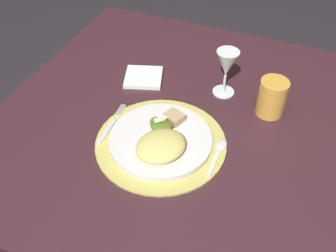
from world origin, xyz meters
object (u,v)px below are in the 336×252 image
Objects in this scene: dining_table at (195,156)px; amber_tumbler at (272,97)px; fork at (110,125)px; dinner_plate at (161,140)px; spoon at (219,151)px; napkin at (144,77)px; wine_glass at (227,65)px.

amber_tumbler reaches higher than dining_table.
dining_table is 0.28m from fork.
spoon is (0.15, 0.03, -0.01)m from dinner_plate.
fork is 0.30m from spoon.
dinner_plate is 0.15m from fork.
amber_tumbler is at bearing 67.44° from spoon.
fork is at bearing -175.60° from spoon.
wine_glass reaches higher than napkin.
wine_glass is (0.09, 0.27, 0.08)m from dinner_plate.
amber_tumbler reaches higher than fork.
dinner_plate is at bearing -118.72° from dining_table.
fork is (-0.15, 0.00, -0.01)m from dinner_plate.
fork is at bearing -87.52° from napkin.
napkin is at bearing 179.01° from amber_tumbler.
wine_glass is (-0.06, 0.24, 0.09)m from spoon.
napkin is at bearing 124.00° from dinner_plate.
amber_tumbler is (0.18, 0.12, 0.20)m from dining_table.
wine_glass is at bearing 47.75° from fork.
wine_glass reaches higher than dinner_plate.
dinner_plate is 1.87× the size of wine_glass.
amber_tumbler is at bearing -14.40° from wine_glass.
fork is 0.46m from amber_tumbler.
dinner_plate is 2.51× the size of amber_tumbler.
spoon and napkin have the same top height.
dining_table is at bearing -145.70° from amber_tumbler.
spoon is 0.23m from amber_tumbler.
amber_tumbler is at bearing -0.99° from napkin.
amber_tumbler is (0.09, 0.21, 0.05)m from spoon.
dinner_plate is 0.29m from napkin.
amber_tumbler is (0.15, -0.04, -0.04)m from wine_glass.
fork is 0.24m from napkin.
amber_tumbler reaches higher than napkin.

